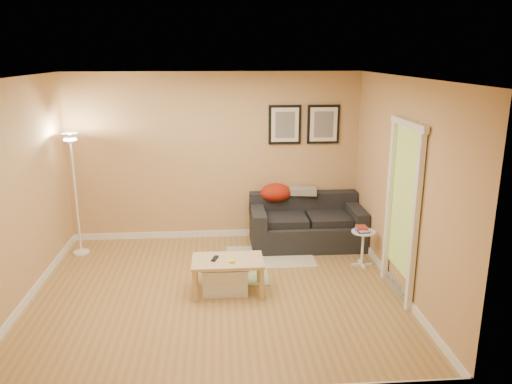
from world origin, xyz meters
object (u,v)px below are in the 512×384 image
side_table (362,248)px  book_stack (362,229)px  floor_lamp (76,198)px  sofa (307,222)px  coffee_table (228,276)px  storage_bin (225,278)px

side_table → book_stack: (-0.02, -0.00, 0.28)m
side_table → floor_lamp: size_ratio=0.28×
sofa → side_table: size_ratio=3.39×
book_stack → floor_lamp: bearing=160.3°
sofa → book_stack: bearing=-53.2°
book_stack → floor_lamp: floor_lamp is taller
floor_lamp → side_table: bearing=-10.4°
side_table → coffee_table: bearing=-160.2°
side_table → book_stack: bearing=-176.2°
coffee_table → storage_bin: coffee_table is taller
coffee_table → side_table: 2.00m
sofa → coffee_table: 1.96m
coffee_table → book_stack: (1.86, 0.68, 0.32)m
storage_bin → book_stack: 2.04m
coffee_table → side_table: bearing=32.9°
sofa → side_table: sofa is taller
side_table → floor_lamp: floor_lamp is taller
coffee_table → sofa: bearing=63.6°
coffee_table → book_stack: bearing=33.0°
side_table → book_stack: book_stack is taller
side_table → floor_lamp: bearing=169.6°
book_stack → sofa: bearing=117.6°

